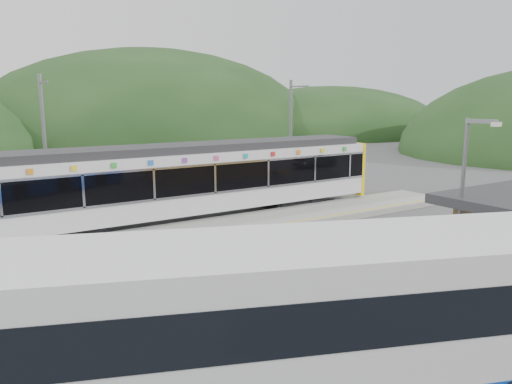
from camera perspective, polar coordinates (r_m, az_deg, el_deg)
ground at (r=20.28m, az=2.50°, el=-6.28°), size 120.00×120.00×0.00m
hills at (r=28.00m, az=6.57°, el=-1.60°), size 146.00×149.00×26.00m
platform at (r=22.91m, az=-2.29°, el=-3.90°), size 26.00×3.20×0.30m
yellow_line at (r=21.80m, az=-0.55°, el=-4.23°), size 26.00×0.10×0.01m
train at (r=24.45m, az=-7.35°, el=1.52°), size 20.44×3.01×3.74m
catenary_mast_west at (r=24.84m, az=-22.94°, el=4.60°), size 0.18×1.80×7.00m
catenary_mast_east at (r=30.53m, az=3.98°, el=6.38°), size 0.18×1.80×7.00m
bus at (r=9.56m, az=1.40°, el=-15.94°), size 12.45×7.05×3.34m
lamp_post at (r=15.97m, az=22.84°, el=0.12°), size 0.38×0.99×5.35m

